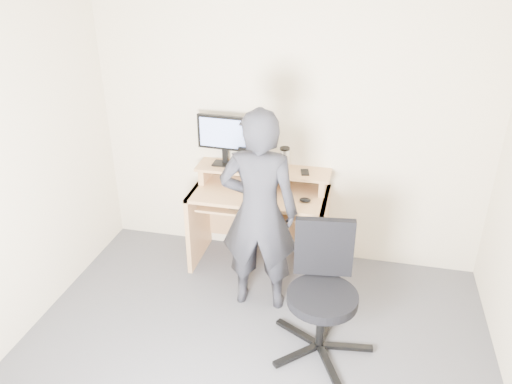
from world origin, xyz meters
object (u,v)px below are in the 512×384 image
at_px(desk, 261,208).
at_px(office_chair, 323,286).
at_px(person, 259,213).
at_px(monitor, 224,136).

relative_size(desk, office_chair, 1.26).
bearing_deg(desk, person, -79.27).
xyz_separation_m(desk, monitor, (-0.36, 0.08, 0.64)).
bearing_deg(office_chair, person, 137.58).
relative_size(office_chair, person, 0.57).
bearing_deg(monitor, office_chair, -43.04).
xyz_separation_m(monitor, office_chair, (1.02, -1.08, -0.66)).
bearing_deg(desk, monitor, 167.33).
xyz_separation_m(monitor, person, (0.47, -0.69, -0.35)).
relative_size(desk, monitor, 2.47).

